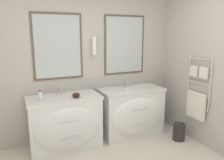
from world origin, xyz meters
TOP-DOWN VIEW (x-y plane):
  - wall_back at (0.01, 1.89)m, footprint 4.84×0.15m
  - wall_right at (1.65, 0.84)m, footprint 0.13×3.80m
  - vanity_left at (-0.45, 1.54)m, footprint 1.12×0.62m
  - vanity_right at (0.74, 1.54)m, footprint 1.12×0.62m
  - faucet_left at (-0.45, 1.71)m, footprint 0.17×0.12m
  - faucet_right at (0.74, 1.71)m, footprint 0.17×0.12m
  - toiletry_bottle at (-0.81, 1.48)m, footprint 0.05×0.05m
  - amenity_bowl at (-0.29, 1.44)m, footprint 0.12×0.12m
  - soap_dish at (0.57, 1.46)m, footprint 0.11×0.08m
  - waste_bin at (1.37, 1.01)m, footprint 0.21×0.21m

SIDE VIEW (x-z plane):
  - waste_bin at x=1.37m, z-range 0.01..0.30m
  - vanity_left at x=-0.45m, z-range 0.01..0.85m
  - vanity_right at x=0.74m, z-range 0.01..0.85m
  - soap_dish at x=0.57m, z-range 0.84..0.88m
  - amenity_bowl at x=-0.29m, z-range 0.84..0.92m
  - toiletry_bottle at x=-0.81m, z-range 0.84..1.00m
  - faucet_left at x=-0.45m, z-range 0.84..1.02m
  - faucet_right at x=0.74m, z-range 0.84..1.02m
  - wall_right at x=1.65m, z-range -0.01..2.59m
  - wall_back at x=0.01m, z-range 0.01..2.61m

